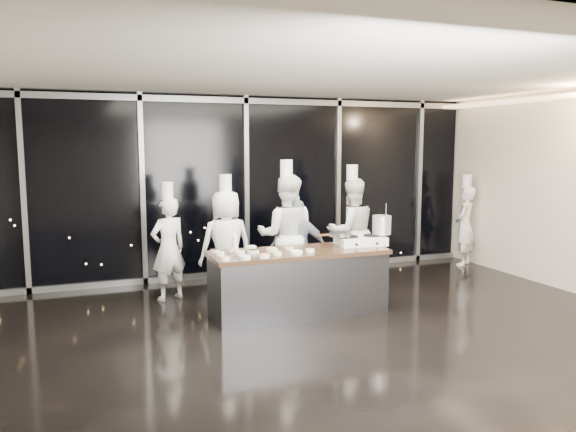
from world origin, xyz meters
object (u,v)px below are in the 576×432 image
stock_pot (382,225)px  chef_left (226,244)px  chef_center (286,235)px  frying_pan (340,234)px  demo_counter (299,282)px  guest (298,249)px  chef_far_left (168,247)px  chef_side (465,225)px  chef_right (351,231)px  stove (361,240)px

stock_pot → chef_left: size_ratio=0.14×
stock_pot → chef_center: bearing=141.5°
frying_pan → demo_counter: bearing=-166.0°
frying_pan → guest: size_ratio=0.37×
chef_far_left → chef_side: (5.77, 0.41, -0.01)m
guest → chef_side: bearing=-144.5°
chef_right → chef_side: 2.77m
chef_left → chef_right: size_ratio=0.95×
stock_pot → chef_left: (-2.07, 1.07, -0.33)m
stove → chef_right: (0.48, 1.22, -0.06)m
stock_pot → stove: bearing=178.5°
frying_pan → guest: 0.86m
demo_counter → stock_pot: stock_pot is taller
chef_far_left → chef_center: (1.75, -0.41, 0.15)m
chef_left → chef_side: (4.94, 0.66, -0.05)m
demo_counter → guest: 0.95m
demo_counter → stock_pot: (1.34, 0.06, 0.72)m
demo_counter → chef_left: bearing=123.1°
stock_pot → frying_pan: bearing=175.6°
demo_counter → chef_right: size_ratio=1.22×
chef_right → demo_counter: bearing=42.9°
demo_counter → chef_center: 1.11m
stove → stock_pot: 0.40m
chef_left → stock_pot: bearing=146.2°
stove → frying_pan: bearing=177.4°
chef_center → chef_far_left: bearing=9.4°
chef_far_left → chef_side: chef_far_left is taller
demo_counter → chef_side: (4.20, 1.79, 0.34)m
stove → chef_center: size_ratio=0.34×
chef_side → demo_counter: bearing=-14.8°
chef_left → chef_right: bearing=177.7°
chef_far_left → guest: (1.90, -0.55, -0.05)m
chef_left → demo_counter: bearing=116.6°
chef_left → chef_right: 2.22m
chef_center → chef_side: (4.01, 0.81, -0.16)m
demo_counter → frying_pan: 0.92m
stock_pot → chef_left: chef_left is taller
chef_left → guest: size_ratio=1.26×
stove → guest: guest is taller
chef_center → stock_pot: bearing=164.0°
chef_far_left → stock_pot: bearing=134.7°
demo_counter → stove: (1.00, 0.07, 0.51)m
frying_pan → chef_side: chef_side is taller
stove → chef_left: bearing=153.4°
chef_left → chef_center: bearing=163.9°
guest → chef_right: size_ratio=0.75×
chef_center → demo_counter: bearing=101.6°
chef_left → frying_pan: bearing=137.8°
stock_pot → chef_left: 2.36m
stove → chef_left: (-1.74, 1.06, -0.11)m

